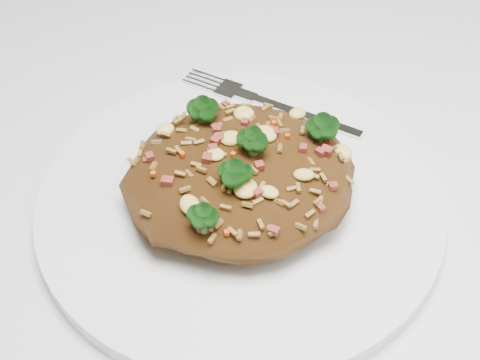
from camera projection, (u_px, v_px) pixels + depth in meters
name	position (u px, v px, depth m)	size (l,w,h in m)	color
dining_table	(310.00, 288.00, 0.55)	(1.20, 0.80, 0.75)	silver
plate	(240.00, 201.00, 0.49)	(0.29, 0.29, 0.01)	white
fried_rice	(240.00, 168.00, 0.46)	(0.16, 0.15, 0.06)	brown
fork	(279.00, 107.00, 0.55)	(0.12, 0.13, 0.00)	silver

